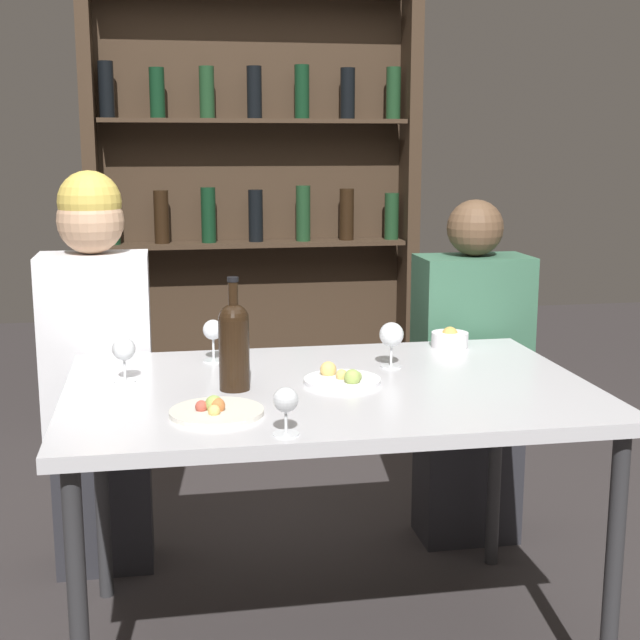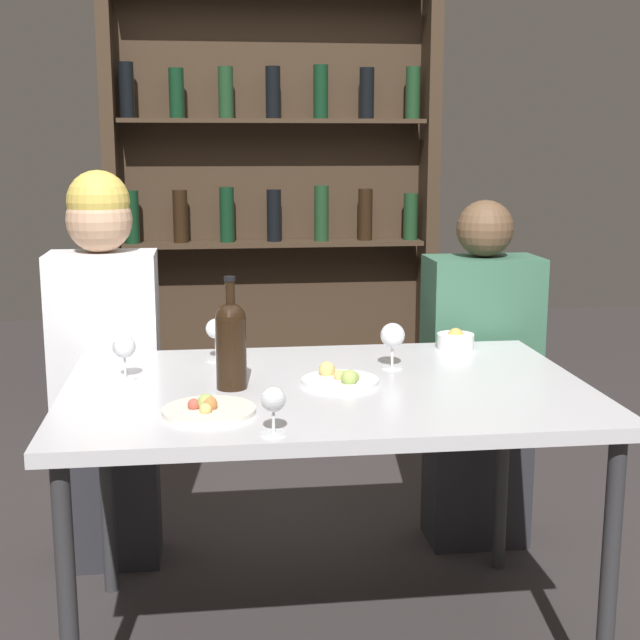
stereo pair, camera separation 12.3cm
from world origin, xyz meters
name	(u,v)px [view 2 (the right image)]	position (x,y,z in m)	size (l,w,h in m)	color
dining_table	(326,406)	(0.00, 0.00, 0.71)	(1.40, 0.92, 0.77)	silver
wine_rack_wall	(273,184)	(0.00, 1.89, 1.22)	(1.53, 0.21, 2.34)	#38281C
wine_bottle	(231,341)	(-0.25, -0.01, 0.90)	(0.08, 0.08, 0.30)	black
wine_glass_0	(124,349)	(-0.54, 0.13, 0.86)	(0.06, 0.06, 0.12)	silver
wine_glass_1	(393,337)	(0.21, 0.16, 0.87)	(0.07, 0.07, 0.13)	silver
wine_glass_2	(216,331)	(-0.29, 0.31, 0.86)	(0.06, 0.06, 0.13)	silver
wine_glass_3	(273,402)	(-0.17, -0.40, 0.85)	(0.06, 0.06, 0.11)	silver
food_plate_0	(340,379)	(0.04, 0.01, 0.78)	(0.21, 0.21, 0.05)	white
food_plate_1	(208,409)	(-0.32, -0.22, 0.78)	(0.23, 0.23, 0.05)	silver
snack_bowl	(455,340)	(0.46, 0.37, 0.80)	(0.12, 0.12, 0.07)	white
seated_person_left	(107,373)	(-0.65, 0.62, 0.67)	(0.35, 0.22, 1.33)	#26262B
seated_person_right	(479,385)	(0.63, 0.62, 0.58)	(0.38, 0.22, 1.22)	#26262B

